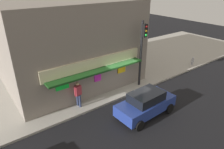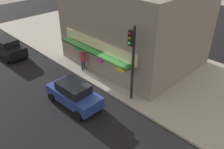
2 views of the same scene
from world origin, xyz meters
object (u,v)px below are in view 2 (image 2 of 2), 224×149
(trash_can, at_px, (107,65))
(parked_car_black, at_px, (7,47))
(traffic_light, at_px, (132,55))
(potted_plant_by_doorway, at_px, (86,48))
(parked_car_blue, at_px, (74,94))
(pedestrian, at_px, (83,59))

(trash_can, xyz_separation_m, parked_car_black, (-8.74, -4.58, 0.35))
(traffic_light, xyz_separation_m, parked_car_black, (-12.82, -2.88, -2.57))
(potted_plant_by_doorway, bearing_deg, parked_car_blue, -45.16)
(potted_plant_by_doorway, xyz_separation_m, parked_car_black, (-5.21, -5.22, 0.15))
(trash_can, bearing_deg, parked_car_blue, -69.57)
(parked_car_black, bearing_deg, parked_car_blue, -0.38)
(traffic_light, xyz_separation_m, potted_plant_by_doorway, (-7.61, 2.34, -2.72))
(potted_plant_by_doorway, bearing_deg, pedestrian, -43.44)
(trash_can, relative_size, parked_car_blue, 0.19)
(traffic_light, distance_m, pedestrian, 5.89)
(parked_car_black, bearing_deg, traffic_light, 12.65)
(pedestrian, relative_size, parked_car_black, 0.41)
(parked_car_black, distance_m, parked_car_blue, 10.47)
(pedestrian, bearing_deg, parked_car_blue, -46.33)
(pedestrian, distance_m, parked_car_black, 8.05)
(parked_car_black, relative_size, parked_car_blue, 1.09)
(parked_car_blue, bearing_deg, traffic_light, 51.45)
(trash_can, bearing_deg, pedestrian, -132.80)
(pedestrian, xyz_separation_m, parked_car_black, (-7.40, -3.14, -0.26))
(traffic_light, distance_m, trash_can, 5.30)
(trash_can, height_order, pedestrian, pedestrian)
(traffic_light, relative_size, parked_car_blue, 1.27)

